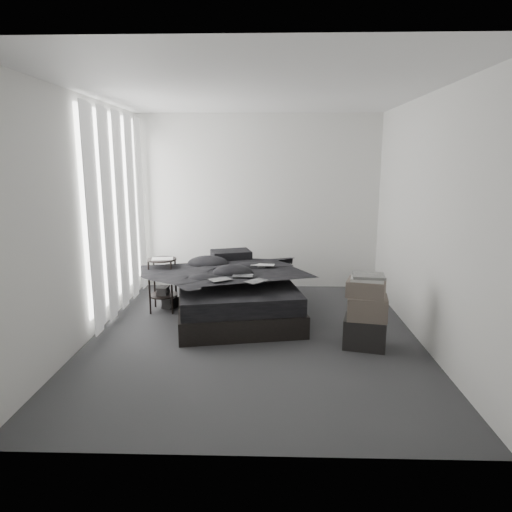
{
  "coord_description": "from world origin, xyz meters",
  "views": [
    {
      "loc": [
        0.17,
        -4.78,
        1.92
      ],
      "look_at": [
        0.0,
        0.8,
        0.75
      ],
      "focal_mm": 32.0,
      "sensor_mm": 36.0,
      "label": 1
    }
  ],
  "objects_px": {
    "side_stand": "(163,285)",
    "box_lower": "(365,332)",
    "laptop": "(262,261)",
    "bed": "(236,306)"
  },
  "relations": [
    {
      "from": "bed",
      "to": "laptop",
      "type": "bearing_deg",
      "value": 7.5
    },
    {
      "from": "laptop",
      "to": "bed",
      "type": "bearing_deg",
      "value": -154.5
    },
    {
      "from": "side_stand",
      "to": "bed",
      "type": "bearing_deg",
      "value": -9.26
    },
    {
      "from": "laptop",
      "to": "box_lower",
      "type": "relative_size",
      "value": 0.7
    },
    {
      "from": "side_stand",
      "to": "box_lower",
      "type": "relative_size",
      "value": 1.6
    },
    {
      "from": "side_stand",
      "to": "box_lower",
      "type": "xyz_separation_m",
      "value": [
        2.38,
        -1.12,
        -0.18
      ]
    },
    {
      "from": "side_stand",
      "to": "box_lower",
      "type": "distance_m",
      "value": 2.63
    },
    {
      "from": "laptop",
      "to": "box_lower",
      "type": "distance_m",
      "value": 1.62
    },
    {
      "from": "laptop",
      "to": "box_lower",
      "type": "bearing_deg",
      "value": -36.94
    },
    {
      "from": "laptop",
      "to": "side_stand",
      "type": "relative_size",
      "value": 0.44
    }
  ]
}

